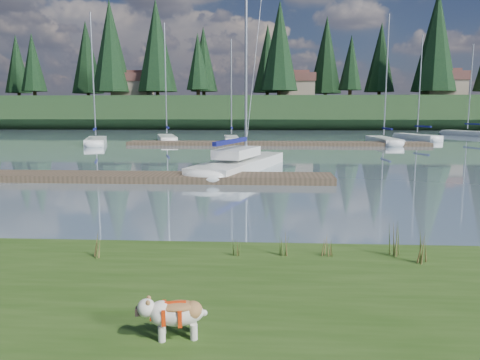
{
  "coord_description": "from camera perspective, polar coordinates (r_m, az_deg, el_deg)",
  "views": [
    {
      "loc": [
        1.18,
        -10.79,
        3.04
      ],
      "look_at": [
        0.58,
        -0.5,
        1.49
      ],
      "focal_mm": 35.0,
      "sensor_mm": 36.0,
      "label": 1
    }
  ],
  "objects": [
    {
      "name": "conifer_6",
      "position": [
        83.95,
        22.8,
        15.39
      ],
      "size": [
        7.04,
        7.04,
        17.0
      ],
      "color": "#382619",
      "rests_on": "ridge"
    },
    {
      "name": "conifer_1",
      "position": [
        91.94,
        -23.94,
        12.97
      ],
      "size": [
        4.4,
        4.4,
        11.3
      ],
      "color": "#382619",
      "rests_on": "ridge"
    },
    {
      "name": "conifer_2",
      "position": [
        83.69,
        -15.5,
        15.45
      ],
      "size": [
        6.6,
        6.6,
        16.05
      ],
      "color": "#382619",
      "rests_on": "ridge"
    },
    {
      "name": "house_2",
      "position": [
        84.94,
        23.6,
        10.72
      ],
      "size": [
        6.3,
        5.3,
        4.65
      ],
      "color": "gray",
      "rests_on": "ridge"
    },
    {
      "name": "sailboat_bg_2",
      "position": [
        44.69,
        -1.08,
        5.07
      ],
      "size": [
        1.92,
        6.34,
        9.57
      ],
      "rotation": [
        0.0,
        0.0,
        1.68
      ],
      "color": "white",
      "rests_on": "ground"
    },
    {
      "name": "sailboat_main",
      "position": [
        24.41,
        0.66,
        2.38
      ],
      "size": [
        4.85,
        10.32,
        14.5
      ],
      "rotation": [
        0.0,
        0.0,
        1.28
      ],
      "color": "white",
      "rests_on": "ground"
    },
    {
      "name": "sailboat_bg_5",
      "position": [
        62.71,
        25.52,
        5.23
      ],
      "size": [
        4.48,
        7.4,
        10.74
      ],
      "rotation": [
        0.0,
        0.0,
        2.01
      ],
      "color": "white",
      "rests_on": "ground"
    },
    {
      "name": "dock_near",
      "position": [
        20.66,
        -11.23,
        0.34
      ],
      "size": [
        16.0,
        2.0,
        0.3
      ],
      "primitive_type": "cube",
      "color": "#4C3D2C",
      "rests_on": "ground"
    },
    {
      "name": "mud_lip",
      "position": [
        9.73,
        -3.86,
        -9.24
      ],
      "size": [
        60.0,
        0.5,
        0.14
      ],
      "primitive_type": "cube",
      "color": "#33281C",
      "rests_on": "ground"
    },
    {
      "name": "weed_1",
      "position": [
        8.85,
        5.23,
        -7.62
      ],
      "size": [
        0.17,
        0.14,
        0.55
      ],
      "color": "#475B23",
      "rests_on": "bank"
    },
    {
      "name": "sailboat_bg_4",
      "position": [
        51.93,
        20.37,
        5.02
      ],
      "size": [
        3.55,
        7.17,
        10.56
      ],
      "rotation": [
        0.0,
        0.0,
        1.89
      ],
      "color": "white",
      "rests_on": "ground"
    },
    {
      "name": "weed_2",
      "position": [
        9.2,
        18.26,
        -7.13
      ],
      "size": [
        0.17,
        0.14,
        0.65
      ],
      "color": "#475B23",
      "rests_on": "bank"
    },
    {
      "name": "sailboat_bg_1",
      "position": [
        46.84,
        -8.96,
        5.12
      ],
      "size": [
        3.5,
        7.63,
        11.26
      ],
      "rotation": [
        0.0,
        0.0,
        1.85
      ],
      "color": "white",
      "rests_on": "ground"
    },
    {
      "name": "weed_5",
      "position": [
        8.9,
        21.54,
        -7.7
      ],
      "size": [
        0.17,
        0.14,
        0.69
      ],
      "color": "#475B23",
      "rests_on": "bank"
    },
    {
      "name": "house_1",
      "position": [
        82.04,
        6.84,
        11.46
      ],
      "size": [
        6.3,
        5.3,
        4.65
      ],
      "color": "gray",
      "rests_on": "ridge"
    },
    {
      "name": "ground",
      "position": [
        40.92,
        1.68,
        4.28
      ],
      "size": [
        200.0,
        200.0,
        0.0
      ],
      "primitive_type": "plane",
      "color": "gray",
      "rests_on": "ground"
    },
    {
      "name": "house_0",
      "position": [
        84.16,
        -12.91,
        11.24
      ],
      "size": [
        6.3,
        5.3,
        4.65
      ],
      "color": "gray",
      "rests_on": "ridge"
    },
    {
      "name": "bulldog",
      "position": [
        5.82,
        -7.88,
        -15.7
      ],
      "size": [
        0.83,
        0.43,
        0.49
      ],
      "rotation": [
        0.0,
        0.0,
        3.33
      ],
      "color": "silver",
      "rests_on": "bank"
    },
    {
      "name": "conifer_3",
      "position": [
        83.99,
        -4.47,
        14.46
      ],
      "size": [
        4.84,
        4.84,
        12.25
      ],
      "color": "#382619",
      "rests_on": "ridge"
    },
    {
      "name": "conifer_4",
      "position": [
        77.47,
        4.84,
        15.97
      ],
      "size": [
        6.16,
        6.16,
        15.1
      ],
      "color": "#382619",
      "rests_on": "ridge"
    },
    {
      "name": "sailboat_bg_3",
      "position": [
        45.11,
        16.86,
        4.72
      ],
      "size": [
        1.87,
        7.85,
        11.47
      ],
      "rotation": [
        0.0,
        0.0,
        1.61
      ],
      "color": "white",
      "rests_on": "ground"
    },
    {
      "name": "weed_4",
      "position": [
        8.91,
        10.61,
        -7.78
      ],
      "size": [
        0.17,
        0.14,
        0.49
      ],
      "color": "#475B23",
      "rests_on": "bank"
    },
    {
      "name": "weed_0",
      "position": [
        8.75,
        -0.54,
        -7.95
      ],
      "size": [
        0.17,
        0.14,
        0.49
      ],
      "color": "#475B23",
      "rests_on": "bank"
    },
    {
      "name": "weed_3",
      "position": [
        9.09,
        -17.24,
        -7.66
      ],
      "size": [
        0.17,
        0.14,
        0.51
      ],
      "color": "#475B23",
      "rests_on": "bank"
    },
    {
      "name": "ridge",
      "position": [
        83.8,
        2.55,
        8.16
      ],
      "size": [
        200.0,
        20.0,
        5.0
      ],
      "primitive_type": "cube",
      "color": "#1C3419",
      "rests_on": "ground"
    },
    {
      "name": "dock_far",
      "position": [
        40.9,
        4.49,
        4.46
      ],
      "size": [
        26.0,
        2.2,
        0.3
      ],
      "primitive_type": "cube",
      "color": "#4C3D2C",
      "rests_on": "ground"
    },
    {
      "name": "conifer_5",
      "position": [
        82.33,
        13.37,
        13.74
      ],
      "size": [
        3.96,
        3.96,
        10.35
      ],
      "color": "#382619",
      "rests_on": "ridge"
    },
    {
      "name": "sailboat_bg_0",
      "position": [
        44.41,
        -17.1,
        4.66
      ],
      "size": [
        3.82,
        8.02,
        11.49
      ],
      "rotation": [
        0.0,
        0.0,
        1.87
      ],
      "color": "white",
      "rests_on": "ground"
    }
  ]
}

